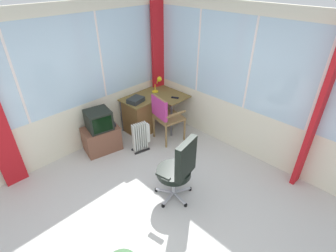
# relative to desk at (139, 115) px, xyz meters

# --- Properties ---
(ground) EXTENTS (5.24, 5.23, 0.06)m
(ground) POSITION_rel_desk_xyz_m (-1.21, -1.78, -0.42)
(ground) COLOR #BBBAB5
(north_window_panel) EXTENTS (4.24, 0.07, 2.56)m
(north_window_panel) POSITION_rel_desk_xyz_m (-1.21, 0.36, 0.88)
(north_window_panel) COLOR silver
(north_window_panel) RESTS_ON ground
(east_window_panel) EXTENTS (0.07, 4.23, 2.56)m
(east_window_panel) POSITION_rel_desk_xyz_m (0.93, -1.78, 0.88)
(east_window_panel) COLOR silver
(east_window_panel) RESTS_ON ground
(curtain_corner) EXTENTS (0.33, 0.11, 2.46)m
(curtain_corner) POSITION_rel_desk_xyz_m (0.80, 0.23, 0.83)
(curtain_corner) COLOR red
(curtain_corner) RESTS_ON ground
(curtain_east_far) EXTENTS (0.33, 0.08, 2.46)m
(curtain_east_far) POSITION_rel_desk_xyz_m (0.85, -2.95, 0.83)
(curtain_east_far) COLOR red
(curtain_east_far) RESTS_ON ground
(desk) EXTENTS (1.17, 0.94, 0.73)m
(desk) POSITION_rel_desk_xyz_m (0.00, 0.00, 0.00)
(desk) COLOR brown
(desk) RESTS_ON ground
(desk_lamp) EXTENTS (0.23, 0.20, 0.33)m
(desk_lamp) POSITION_rel_desk_xyz_m (0.58, -0.01, 0.55)
(desk_lamp) COLOR yellow
(desk_lamp) RESTS_ON desk
(tv_remote) EXTENTS (0.11, 0.15, 0.02)m
(tv_remote) POSITION_rel_desk_xyz_m (0.57, -0.46, 0.35)
(tv_remote) COLOR black
(tv_remote) RESTS_ON desk
(paper_tray) EXTENTS (0.34, 0.28, 0.09)m
(paper_tray) POSITION_rel_desk_xyz_m (-0.10, -0.04, 0.38)
(paper_tray) COLOR #262B2B
(paper_tray) RESTS_ON desk
(wooden_armchair) EXTENTS (0.57, 0.56, 0.97)m
(wooden_armchair) POSITION_rel_desk_xyz_m (0.11, -0.60, 0.23)
(wooden_armchair) COLOR olive
(wooden_armchair) RESTS_ON ground
(office_chair) EXTENTS (0.62, 0.57, 1.07)m
(office_chair) POSITION_rel_desk_xyz_m (-0.79, -1.83, 0.20)
(office_chair) COLOR #B7B7BF
(office_chair) RESTS_ON ground
(tv_on_stand) EXTENTS (0.72, 0.56, 0.83)m
(tv_on_stand) POSITION_rel_desk_xyz_m (-0.91, 0.02, -0.03)
(tv_on_stand) COLOR brown
(tv_on_stand) RESTS_ON ground
(space_heater) EXTENTS (0.37, 0.24, 0.58)m
(space_heater) POSITION_rel_desk_xyz_m (-0.40, -0.52, -0.10)
(space_heater) COLOR silver
(space_heater) RESTS_ON ground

